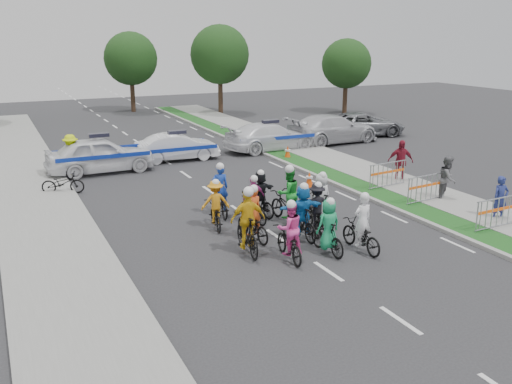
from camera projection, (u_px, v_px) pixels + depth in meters
name	position (u px, v px, depth m)	size (l,w,h in m)	color
ground	(328.00, 271.00, 15.38)	(90.00, 90.00, 0.00)	#28282B
curb_right	(371.00, 199.00, 21.82)	(0.20, 60.00, 0.12)	gray
grass_strip	(386.00, 197.00, 22.11)	(1.20, 60.00, 0.11)	#184C19
sidewalk_right	(422.00, 191.00, 22.85)	(2.40, 60.00, 0.13)	gray
sidewalk_left	(53.00, 246.00, 17.02)	(3.00, 60.00, 0.13)	gray
rider_0	(361.00, 231.00, 16.68)	(0.67, 1.80, 1.82)	black
rider_1	(328.00, 232.00, 16.45)	(0.74, 1.65, 1.72)	black
rider_2	(289.00, 237.00, 16.01)	(0.82, 1.81, 1.79)	black
rider_3	(247.00, 228.00, 16.44)	(1.07, 1.99, 2.04)	black
rider_4	(316.00, 212.00, 18.23)	(1.02, 1.74, 1.70)	black
rider_5	(302.00, 215.00, 17.61)	(1.46, 1.74, 1.83)	black
rider_6	(253.00, 222.00, 17.57)	(0.80, 1.81, 1.79)	black
rider_7	(321.00, 202.00, 19.26)	(0.80, 1.73, 1.76)	black
rider_8	(288.00, 201.00, 19.17)	(0.91, 2.04, 2.02)	black
rider_9	(253.00, 204.00, 19.17)	(0.89, 1.64, 1.67)	black
rider_10	(215.00, 209.00, 18.64)	(1.02, 1.73, 1.68)	black
rider_11	(260.00, 196.00, 19.80)	(1.41, 1.67, 1.69)	black
rider_12	(220.00, 198.00, 19.98)	(0.87, 1.93, 1.91)	black
police_car_0	(100.00, 155.00, 26.02)	(1.95, 4.85, 1.65)	white
police_car_1	(177.00, 147.00, 28.54)	(1.43, 4.09, 1.35)	white
police_car_2	(270.00, 137.00, 30.94)	(2.10, 5.17, 1.50)	white
civilian_sedan	(332.00, 129.00, 32.95)	(2.30, 5.65, 1.64)	silver
civilian_suv	(363.00, 124.00, 35.35)	(2.38, 5.16, 1.43)	slate
spectator_0	(501.00, 199.00, 19.32)	(0.57, 0.37, 1.56)	navy
spectator_1	(448.00, 179.00, 21.62)	(0.84, 0.66, 1.73)	#57565B
spectator_2	(400.00, 161.00, 24.27)	(1.08, 0.45, 1.84)	maroon
marshal_hiviz	(71.00, 155.00, 25.43)	(1.20, 0.69, 1.86)	#C7E10B
barrier_0	(497.00, 214.00, 18.40)	(2.00, 0.50, 1.12)	#A5A8AD
barrier_1	(426.00, 189.00, 21.29)	(2.00, 0.50, 1.12)	#A5A8AD
barrier_2	(387.00, 176.00, 23.31)	(2.00, 0.50, 1.12)	#A5A8AD
cone_0	(309.00, 180.00, 23.54)	(0.40, 0.40, 0.70)	#F24C0C
cone_1	(288.00, 152.00, 28.89)	(0.40, 0.40, 0.70)	#F24C0C
parked_bike	(63.00, 183.00, 22.68)	(0.58, 1.66, 0.87)	black
tree_1	(220.00, 55.00, 43.95)	(4.55, 4.55, 6.82)	#382619
tree_2	(346.00, 64.00, 44.38)	(3.85, 3.85, 5.77)	#382619
tree_4	(131.00, 59.00, 45.04)	(4.20, 4.20, 6.30)	#382619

